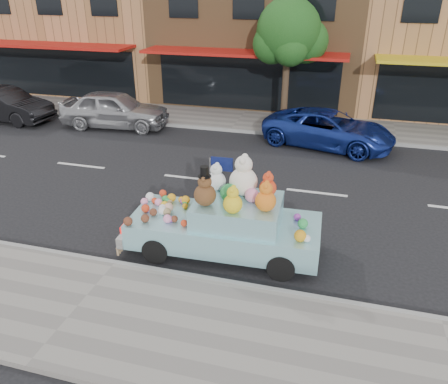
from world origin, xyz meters
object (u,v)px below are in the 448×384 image
(art_car, at_px, (226,221))
(car_blue, at_px, (329,129))
(car_dark, at_px, (5,105))
(street_tree, at_px, (289,37))
(car_silver, at_px, (115,109))

(art_car, bearing_deg, car_blue, 74.62)
(car_dark, relative_size, art_car, 0.97)
(car_blue, bearing_deg, art_car, -179.45)
(street_tree, height_order, car_silver, street_tree)
(car_blue, height_order, car_dark, car_dark)
(car_blue, bearing_deg, car_silver, 103.37)
(car_silver, height_order, art_car, art_car)
(street_tree, relative_size, car_dark, 1.18)
(car_dark, bearing_deg, car_blue, -83.62)
(street_tree, relative_size, car_blue, 1.07)
(car_dark, height_order, art_car, art_car)
(car_dark, bearing_deg, car_silver, -80.39)
(street_tree, xyz_separation_m, car_dark, (-12.16, -2.70, -2.97))
(car_silver, bearing_deg, art_car, -143.56)
(car_dark, xyz_separation_m, art_car, (12.33, -7.58, 0.07))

